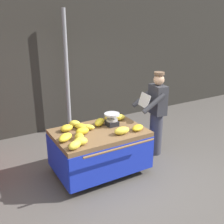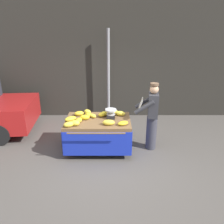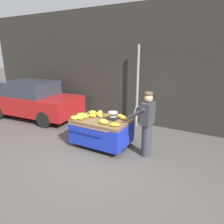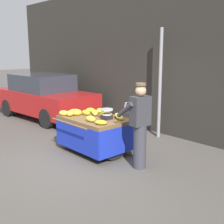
{
  "view_description": "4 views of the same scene",
  "coord_description": "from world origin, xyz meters",
  "px_view_note": "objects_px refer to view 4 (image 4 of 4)",
  "views": [
    {
      "loc": [
        -2.22,
        -3.34,
        2.67
      ],
      "look_at": [
        -0.01,
        0.46,
        1.13
      ],
      "focal_mm": 42.8,
      "sensor_mm": 36.0,
      "label": 1
    },
    {
      "loc": [
        0.08,
        -4.66,
        2.98
      ],
      "look_at": [
        0.08,
        0.52,
        1.01
      ],
      "focal_mm": 36.65,
      "sensor_mm": 36.0,
      "label": 2
    },
    {
      "loc": [
        2.68,
        -4.19,
        2.69
      ],
      "look_at": [
        0.04,
        0.53,
        1.07
      ],
      "focal_mm": 32.68,
      "sensor_mm": 36.0,
      "label": 3
    },
    {
      "loc": [
        4.82,
        -3.6,
        2.33
      ],
      "look_at": [
        0.17,
        0.61,
        1.0
      ],
      "focal_mm": 46.88,
      "sensor_mm": 36.0,
      "label": 4
    }
  ],
  "objects_px": {
    "banana_bunch_3": "(106,114)",
    "banana_bunch_12": "(120,117)",
    "banana_bunch_5": "(86,113)",
    "banana_bunch_6": "(101,122)",
    "banana_cart": "(95,127)",
    "banana_bunch_13": "(118,116)",
    "banana_bunch_1": "(99,111)",
    "banana_bunch_2": "(70,113)",
    "banana_bunch_4": "(91,110)",
    "banana_bunch_9": "(91,119)",
    "banana_bunch_11": "(95,112)",
    "parked_car": "(45,96)",
    "vendor_person": "(140,125)",
    "banana_bunch_8": "(95,113)",
    "banana_bunch_10": "(64,113)",
    "banana_bunch_7": "(75,111)",
    "weighing_scale": "(107,114)",
    "banana_bunch_0": "(77,113)",
    "street_pole": "(160,84)"
  },
  "relations": [
    {
      "from": "street_pole",
      "to": "banana_bunch_1",
      "type": "distance_m",
      "value": 1.83
    },
    {
      "from": "banana_bunch_3",
      "to": "banana_bunch_7",
      "type": "relative_size",
      "value": 1.0
    },
    {
      "from": "banana_bunch_10",
      "to": "street_pole",
      "type": "bearing_deg",
      "value": 70.8
    },
    {
      "from": "banana_bunch_6",
      "to": "banana_bunch_3",
      "type": "bearing_deg",
      "value": 131.08
    },
    {
      "from": "banana_bunch_1",
      "to": "banana_bunch_6",
      "type": "xyz_separation_m",
      "value": [
        0.89,
        -0.7,
        -0.01
      ]
    },
    {
      "from": "street_pole",
      "to": "banana_bunch_8",
      "type": "distance_m",
      "value": 2.02
    },
    {
      "from": "vendor_person",
      "to": "street_pole",
      "type": "bearing_deg",
      "value": 118.99
    },
    {
      "from": "banana_bunch_7",
      "to": "vendor_person",
      "type": "height_order",
      "value": "vendor_person"
    },
    {
      "from": "banana_cart",
      "to": "banana_bunch_13",
      "type": "distance_m",
      "value": 0.61
    },
    {
      "from": "banana_bunch_1",
      "to": "parked_car",
      "type": "bearing_deg",
      "value": 171.54
    },
    {
      "from": "banana_bunch_2",
      "to": "banana_bunch_10",
      "type": "xyz_separation_m",
      "value": [
        -0.13,
        -0.08,
        -0.0
      ]
    },
    {
      "from": "banana_bunch_2",
      "to": "banana_bunch_6",
      "type": "relative_size",
      "value": 0.81
    },
    {
      "from": "banana_bunch_5",
      "to": "banana_bunch_9",
      "type": "distance_m",
      "value": 0.67
    },
    {
      "from": "banana_bunch_2",
      "to": "banana_bunch_12",
      "type": "relative_size",
      "value": 0.79
    },
    {
      "from": "street_pole",
      "to": "banana_bunch_7",
      "type": "xyz_separation_m",
      "value": [
        -0.88,
        -2.12,
        -0.57
      ]
    },
    {
      "from": "banana_cart",
      "to": "banana_bunch_8",
      "type": "relative_size",
      "value": 6.84
    },
    {
      "from": "banana_bunch_0",
      "to": "banana_bunch_9",
      "type": "distance_m",
      "value": 0.73
    },
    {
      "from": "banana_cart",
      "to": "banana_bunch_2",
      "type": "xyz_separation_m",
      "value": [
        -0.5,
        -0.34,
        0.29
      ]
    },
    {
      "from": "weighing_scale",
      "to": "parked_car",
      "type": "relative_size",
      "value": 0.07
    },
    {
      "from": "banana_bunch_11",
      "to": "parked_car",
      "type": "relative_size",
      "value": 0.06
    },
    {
      "from": "banana_bunch_4",
      "to": "banana_bunch_10",
      "type": "distance_m",
      "value": 0.7
    },
    {
      "from": "banana_bunch_3",
      "to": "banana_bunch_12",
      "type": "xyz_separation_m",
      "value": [
        0.42,
        0.04,
        -0.0
      ]
    },
    {
      "from": "banana_bunch_3",
      "to": "banana_bunch_13",
      "type": "height_order",
      "value": "banana_bunch_3"
    },
    {
      "from": "weighing_scale",
      "to": "banana_bunch_5",
      "type": "xyz_separation_m",
      "value": [
        -0.63,
        -0.1,
        -0.05
      ]
    },
    {
      "from": "banana_bunch_3",
      "to": "banana_bunch_6",
      "type": "distance_m",
      "value": 0.71
    },
    {
      "from": "street_pole",
      "to": "banana_bunch_11",
      "type": "bearing_deg",
      "value": -104.73
    },
    {
      "from": "banana_bunch_4",
      "to": "banana_bunch_9",
      "type": "distance_m",
      "value": 0.96
    },
    {
      "from": "banana_bunch_5",
      "to": "banana_bunch_7",
      "type": "height_order",
      "value": "banana_bunch_5"
    },
    {
      "from": "banana_bunch_5",
      "to": "banana_bunch_6",
      "type": "relative_size",
      "value": 0.9
    },
    {
      "from": "banana_bunch_0",
      "to": "street_pole",
      "type": "bearing_deg",
      "value": 73.07
    },
    {
      "from": "banana_bunch_1",
      "to": "banana_bunch_2",
      "type": "distance_m",
      "value": 0.76
    },
    {
      "from": "banana_bunch_0",
      "to": "vendor_person",
      "type": "relative_size",
      "value": 0.13
    },
    {
      "from": "banana_bunch_4",
      "to": "banana_bunch_7",
      "type": "distance_m",
      "value": 0.38
    },
    {
      "from": "banana_bunch_7",
      "to": "banana_bunch_9",
      "type": "xyz_separation_m",
      "value": [
        0.92,
        -0.24,
        0.01
      ]
    },
    {
      "from": "banana_bunch_1",
      "to": "vendor_person",
      "type": "relative_size",
      "value": 0.12
    },
    {
      "from": "street_pole",
      "to": "banana_bunch_6",
      "type": "distance_m",
      "value": 2.46
    },
    {
      "from": "banana_bunch_5",
      "to": "parked_car",
      "type": "xyz_separation_m",
      "value": [
        -3.61,
        0.93,
        -0.14
      ]
    },
    {
      "from": "banana_bunch_1",
      "to": "parked_car",
      "type": "relative_size",
      "value": 0.05
    },
    {
      "from": "banana_bunch_12",
      "to": "vendor_person",
      "type": "distance_m",
      "value": 0.79
    },
    {
      "from": "banana_bunch_5",
      "to": "parked_car",
      "type": "relative_size",
      "value": 0.06
    },
    {
      "from": "street_pole",
      "to": "parked_car",
      "type": "distance_m",
      "value": 4.36
    },
    {
      "from": "vendor_person",
      "to": "banana_bunch_0",
      "type": "bearing_deg",
      "value": -172.3
    },
    {
      "from": "banana_bunch_6",
      "to": "vendor_person",
      "type": "height_order",
      "value": "vendor_person"
    },
    {
      "from": "banana_bunch_1",
      "to": "banana_bunch_10",
      "type": "xyz_separation_m",
      "value": [
        -0.33,
        -0.81,
        0.0
      ]
    },
    {
      "from": "banana_bunch_3",
      "to": "weighing_scale",
      "type": "bearing_deg",
      "value": -34.24
    },
    {
      "from": "parked_car",
      "to": "banana_bunch_13",
      "type": "bearing_deg",
      "value": -7.7
    },
    {
      "from": "banana_bunch_2",
      "to": "banana_bunch_3",
      "type": "xyz_separation_m",
      "value": [
        0.63,
        0.57,
        -0.0
      ]
    },
    {
      "from": "weighing_scale",
      "to": "banana_bunch_1",
      "type": "height_order",
      "value": "weighing_scale"
    },
    {
      "from": "banana_bunch_8",
      "to": "banana_bunch_10",
      "type": "height_order",
      "value": "banana_bunch_10"
    },
    {
      "from": "banana_bunch_1",
      "to": "banana_bunch_8",
      "type": "bearing_deg",
      "value": -58.59
    }
  ]
}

